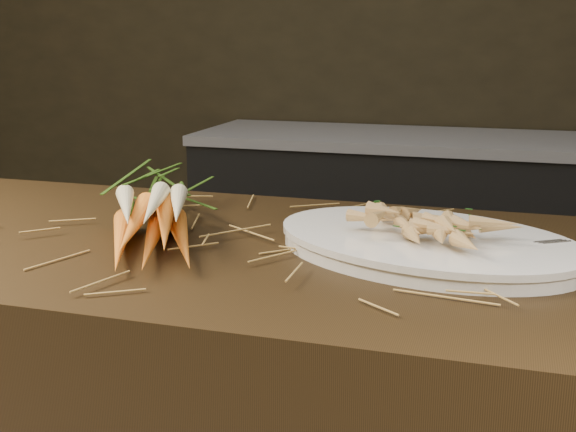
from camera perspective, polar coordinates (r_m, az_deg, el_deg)
name	(u,v)px	position (r m, az deg, el deg)	size (l,w,h in m)	color
back_counter	(416,235)	(3.07, 10.10, -1.46)	(1.82, 0.62, 0.84)	black
straw_bedding	(116,227)	(1.28, -13.40, -0.85)	(1.40, 0.60, 0.02)	#AC8142
root_veg_bunch	(157,201)	(1.28, -10.33, 1.14)	(0.36, 0.54, 0.10)	orange
serving_platter	(425,246)	(1.13, 10.80, -2.36)	(0.48, 0.32, 0.03)	white
roasted_veg_heap	(427,222)	(1.12, 10.89, -0.43)	(0.23, 0.17, 0.05)	#AF7E46
serving_fork	(534,259)	(1.06, 18.83, -3.27)	(0.02, 0.18, 0.00)	silver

